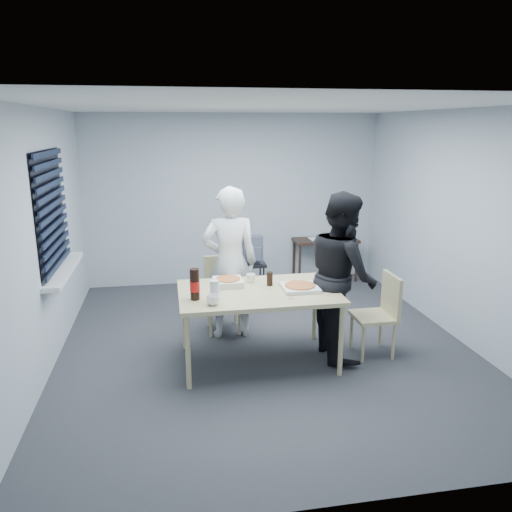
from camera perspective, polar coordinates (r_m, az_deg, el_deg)
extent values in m
plane|color=#2F2F34|center=(5.74, 1.01, -10.17)|extent=(5.00, 5.00, 0.00)
plane|color=white|center=(5.21, 1.15, 16.74)|extent=(5.00, 5.00, 0.00)
plane|color=#AEB7C1|center=(7.76, -2.53, 6.43)|extent=(4.50, 0.00, 4.50)
plane|color=#AEB7C1|center=(3.01, 10.40, -7.28)|extent=(4.50, 0.00, 4.50)
plane|color=#AEB7C1|center=(5.37, -23.19, 1.52)|extent=(0.00, 5.00, 5.00)
plane|color=#AEB7C1|center=(6.16, 22.09, 3.20)|extent=(0.00, 5.00, 5.00)
plane|color=black|center=(5.71, -22.43, 4.88)|extent=(0.00, 1.30, 1.30)
cube|color=black|center=(5.70, -22.14, 4.90)|extent=(0.04, 1.30, 1.25)
cube|color=silver|center=(5.83, -21.08, -1.52)|extent=(0.18, 1.42, 0.05)
cube|color=#C7BA83|center=(5.10, 0.24, -4.20)|extent=(1.61, 1.02, 0.04)
cylinder|color=#C7BA83|center=(4.76, -7.78, -10.88)|extent=(0.05, 0.05, 0.74)
cylinder|color=#C7BA83|center=(5.59, -8.20, -6.92)|extent=(0.05, 0.05, 0.74)
cylinder|color=#C7BA83|center=(5.03, 9.69, -9.53)|extent=(0.05, 0.05, 0.74)
cylinder|color=#C7BA83|center=(5.81, 6.72, -5.99)|extent=(0.05, 0.05, 0.74)
cube|color=#C7BA83|center=(6.00, -3.77, -4.65)|extent=(0.42, 0.42, 0.04)
cube|color=#C7BA83|center=(6.10, -4.01, -1.94)|extent=(0.42, 0.04, 0.44)
cylinder|color=#C7BA83|center=(5.90, -5.20, -7.34)|extent=(0.03, 0.03, 0.41)
cylinder|color=#C7BA83|center=(6.22, -5.48, -6.18)|extent=(0.03, 0.03, 0.41)
cylinder|color=#C7BA83|center=(5.94, -1.91, -7.15)|extent=(0.03, 0.03, 0.41)
cylinder|color=#C7BA83|center=(6.25, -2.36, -6.00)|extent=(0.03, 0.03, 0.41)
cube|color=#C7BA83|center=(5.52, 13.25, -6.77)|extent=(0.42, 0.42, 0.04)
cube|color=#C7BA83|center=(5.52, 15.22, -4.26)|extent=(0.04, 0.42, 0.44)
cylinder|color=#C7BA83|center=(5.40, 12.14, -9.79)|extent=(0.03, 0.03, 0.41)
cylinder|color=#C7BA83|center=(5.69, 10.86, -8.42)|extent=(0.03, 0.03, 0.41)
cylinder|color=#C7BA83|center=(5.54, 15.45, -9.39)|extent=(0.03, 0.03, 0.41)
cylinder|color=#C7BA83|center=(5.82, 14.02, -8.09)|extent=(0.03, 0.03, 0.41)
imported|color=silver|center=(5.72, -3.00, -0.82)|extent=(0.65, 0.42, 1.77)
imported|color=black|center=(5.33, 9.79, -2.19)|extent=(0.47, 0.86, 1.77)
cube|color=#311F19|center=(7.98, 7.95, 1.78)|extent=(1.01, 0.45, 0.04)
cylinder|color=#311F19|center=(7.76, 5.02, -1.06)|extent=(0.04, 0.04, 0.63)
cylinder|color=#311F19|center=(8.10, 4.35, -0.36)|extent=(0.04, 0.04, 0.63)
cylinder|color=#311F19|center=(8.05, 11.40, -0.73)|extent=(0.04, 0.04, 0.63)
cylinder|color=#311F19|center=(8.38, 10.50, -0.07)|extent=(0.04, 0.04, 0.63)
cube|color=black|center=(7.20, -0.40, -0.91)|extent=(0.36, 0.36, 0.04)
cylinder|color=black|center=(7.12, -1.30, -3.18)|extent=(0.04, 0.04, 0.46)
cylinder|color=black|center=(7.38, -1.64, -2.53)|extent=(0.04, 0.04, 0.46)
cylinder|color=black|center=(7.17, 0.89, -3.06)|extent=(0.04, 0.04, 0.46)
cylinder|color=black|center=(7.43, 0.48, -2.42)|extent=(0.04, 0.04, 0.46)
cube|color=slate|center=(7.15, -0.40, 0.77)|extent=(0.28, 0.15, 0.40)
cube|color=slate|center=(7.06, -0.26, 0.20)|extent=(0.21, 0.06, 0.19)
cube|color=silver|center=(5.27, -3.22, -3.18)|extent=(0.30, 0.30, 0.03)
cube|color=silver|center=(5.26, -3.23, -2.85)|extent=(0.30, 0.30, 0.03)
cylinder|color=#CC7F38|center=(5.25, -3.23, -2.62)|extent=(0.26, 0.26, 0.01)
cube|color=silver|center=(5.14, 5.03, -3.62)|extent=(0.36, 0.36, 0.04)
cylinder|color=#CC7F38|center=(5.13, 5.04, -3.35)|extent=(0.31, 0.31, 0.01)
imported|color=white|center=(4.70, -4.93, -5.02)|extent=(0.17, 0.17, 0.10)
imported|color=white|center=(5.34, -0.59, -2.55)|extent=(0.10, 0.10, 0.09)
cylinder|color=black|center=(5.24, 1.57, -2.61)|extent=(0.09, 0.09, 0.15)
cylinder|color=black|center=(4.83, -7.02, -3.22)|extent=(0.09, 0.09, 0.31)
cylinder|color=red|center=(4.84, -7.01, -3.45)|extent=(0.10, 0.10, 0.10)
cylinder|color=silver|center=(4.78, -4.74, -4.00)|extent=(0.10, 0.10, 0.21)
torus|color=red|center=(4.87, 4.05, -4.87)|extent=(0.06, 0.06, 0.00)
cube|color=white|center=(7.96, 6.86, 1.96)|extent=(0.24, 0.30, 0.00)
cube|color=black|center=(8.06, 9.41, 2.21)|extent=(0.15, 0.13, 0.05)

